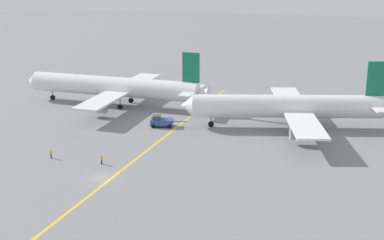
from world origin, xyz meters
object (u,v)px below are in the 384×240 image
at_px(pushback_tug, 161,121).
at_px(ground_crew_wing_walker_right, 102,160).
at_px(airliner_being_pushed, 289,107).
at_px(airliner_at_gate_left, 115,87).
at_px(ground_crew_ramp_agent_by_cones, 51,154).

xyz_separation_m(pushback_tug, ground_crew_wing_walker_right, (-3.90, -25.36, -0.40)).
bearing_deg(airliner_being_pushed, airliner_at_gate_left, 168.85).
distance_m(airliner_being_pushed, ground_crew_ramp_agent_by_cones, 53.07).
bearing_deg(ground_crew_ramp_agent_by_cones, airliner_being_pushed, 35.73).
distance_m(pushback_tug, ground_crew_ramp_agent_by_cones, 28.74).
bearing_deg(ground_crew_wing_walker_right, airliner_at_gate_left, 108.00).
xyz_separation_m(airliner_at_gate_left, airliner_being_pushed, (45.37, -8.94, -0.02)).
relative_size(airliner_being_pushed, pushback_tug, 5.69).
bearing_deg(airliner_being_pushed, pushback_tug, -167.69).
bearing_deg(airliner_at_gate_left, pushback_tug, -41.56).
bearing_deg(airliner_being_pushed, ground_crew_wing_walker_right, -135.61).
height_order(airliner_being_pushed, ground_crew_wing_walker_right, airliner_being_pushed).
relative_size(airliner_at_gate_left, ground_crew_wing_walker_right, 30.91).
distance_m(airliner_being_pushed, ground_crew_wing_walker_right, 45.26).
bearing_deg(pushback_tug, airliner_being_pushed, 12.31).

